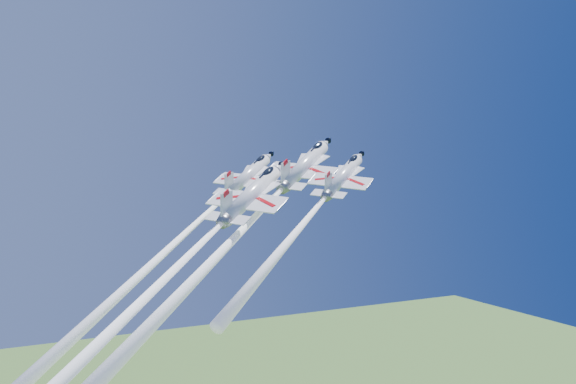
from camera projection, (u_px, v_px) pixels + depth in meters
name	position (u px, v px, depth m)	size (l,w,h in m)	color
jet_lead	(241.00, 231.00, 86.06)	(40.07, 29.45, 42.12)	white
jet_left	(173.00, 244.00, 86.03)	(37.61, 27.74, 41.74)	white
jet_right	(308.00, 218.00, 83.95)	(27.64, 20.20, 27.52)	white
jet_slot	(145.00, 298.00, 72.34)	(45.07, 33.25, 50.33)	white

